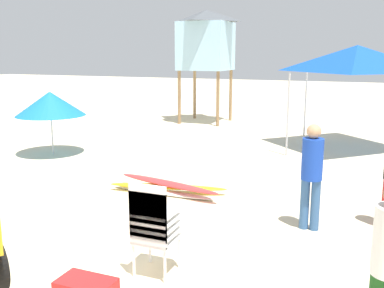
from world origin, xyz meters
TOP-DOWN VIEW (x-y plane):
  - ground at (0.00, 0.00)m, footprint 80.00×80.00m
  - stacked_plastic_chairs at (1.43, 0.18)m, footprint 0.48×0.48m
  - surfboard_pile at (0.14, 3.20)m, footprint 2.37×0.85m
  - lifeguard_near_center at (2.98, 2.43)m, footprint 0.32×0.32m
  - popup_canopy at (3.23, 8.92)m, footprint 3.12×3.12m
  - lifeguard_tower at (-2.38, 12.02)m, footprint 1.98×1.98m
  - beach_umbrella_left at (-4.16, 5.11)m, footprint 1.83×1.83m

SIDE VIEW (x-z plane):
  - ground at x=0.00m, z-range 0.00..0.00m
  - surfboard_pile at x=0.14m, z-range 0.01..0.25m
  - stacked_plastic_chairs at x=1.43m, z-range 0.10..1.30m
  - lifeguard_near_center at x=2.98m, z-range 0.12..1.78m
  - beach_umbrella_left at x=-4.16m, z-range 0.53..2.22m
  - popup_canopy at x=3.23m, z-range 1.09..3.99m
  - lifeguard_tower at x=-2.38m, z-range 1.02..5.31m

